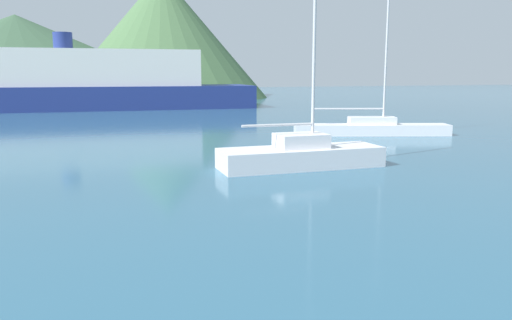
% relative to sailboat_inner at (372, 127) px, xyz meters
% --- Properties ---
extents(sailboat_inner, '(8.96, 3.99, 10.32)m').
position_rel_sailboat_inner_xyz_m(sailboat_inner, '(0.00, 0.00, 0.00)').
color(sailboat_inner, silver).
rests_on(sailboat_inner, ground_plane).
extents(sailboat_middle, '(6.30, 1.94, 7.87)m').
position_rel_sailboat_inner_xyz_m(sailboat_middle, '(-7.91, -7.98, 0.04)').
color(sailboat_middle, silver).
rests_on(sailboat_middle, ground_plane).
extents(ferry_distant, '(37.07, 8.79, 7.40)m').
position_rel_sailboat_inner_xyz_m(ferry_distant, '(-17.70, 27.24, 2.08)').
color(ferry_distant, navy).
rests_on(ferry_distant, ground_plane).
extents(hill_west, '(55.74, 55.74, 11.84)m').
position_rel_sailboat_inner_xyz_m(hill_west, '(-25.23, 56.04, 5.46)').
color(hill_west, '#38563D').
rests_on(hill_west, ground_plane).
extents(hill_central, '(30.14, 30.14, 17.52)m').
position_rel_sailboat_inner_xyz_m(hill_central, '(-5.03, 49.10, 8.30)').
color(hill_central, '#476B42').
rests_on(hill_central, ground_plane).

